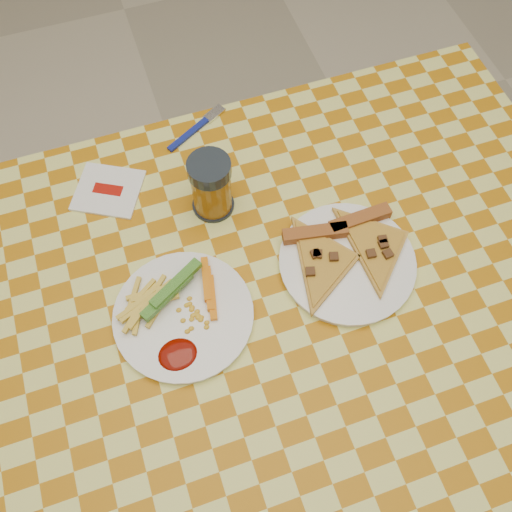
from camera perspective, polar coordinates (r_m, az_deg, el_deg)
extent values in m
plane|color=beige|center=(1.70, 0.37, -14.53)|extent=(8.00, 8.00, 0.00)
cylinder|color=white|center=(1.54, -23.51, -4.89)|extent=(0.06, 0.06, 0.71)
cylinder|color=white|center=(1.63, 14.70, 6.27)|extent=(0.06, 0.06, 0.71)
cube|color=#562F1D|center=(1.01, 0.60, -4.80)|extent=(1.20, 0.80, 0.04)
cylinder|color=white|center=(0.97, -7.24, -5.96)|extent=(0.23, 0.23, 0.01)
cylinder|color=white|center=(1.02, 9.08, -0.70)|extent=(0.25, 0.25, 0.01)
cube|color=#225C0E|center=(0.96, -8.44, -3.33)|extent=(0.11, 0.09, 0.02)
cube|color=orange|center=(0.97, -4.71, -3.26)|extent=(0.07, 0.09, 0.02)
ellipsoid|color=#6D0A02|center=(0.94, -7.84, -9.74)|extent=(0.06, 0.06, 0.01)
cube|color=#A05A24|center=(1.02, 5.92, 2.24)|extent=(0.12, 0.05, 0.02)
cube|color=#A05A24|center=(1.05, 10.33, 3.59)|extent=(0.12, 0.03, 0.02)
cylinder|color=black|center=(1.07, -4.29, 5.15)|extent=(0.08, 0.08, 0.01)
cylinder|color=#8F550F|center=(1.03, -4.46, 6.62)|extent=(0.07, 0.07, 0.10)
cylinder|color=black|center=(0.98, -4.72, 8.71)|extent=(0.08, 0.08, 0.03)
cube|color=white|center=(1.13, -14.56, 6.38)|extent=(0.16, 0.15, 0.01)
cube|color=#AA1109|center=(1.12, -14.60, 6.47)|extent=(0.06, 0.05, 0.00)
cube|color=navy|center=(1.18, -6.78, 11.98)|extent=(0.10, 0.06, 0.01)
cube|color=white|center=(1.21, -4.21, 14.03)|extent=(0.05, 0.04, 0.00)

